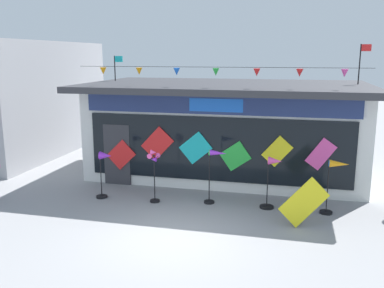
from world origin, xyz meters
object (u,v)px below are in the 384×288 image
at_px(wind_spinner_center_left, 215,168).
at_px(wind_spinner_center_right, 272,176).
at_px(wind_spinner_right, 335,177).
at_px(wind_spinner_left, 154,169).
at_px(display_kite_on_ground, 304,202).
at_px(wind_spinner_far_left, 104,166).
at_px(kite_shop_building, 227,127).

distance_m(wind_spinner_center_left, wind_spinner_center_right, 1.61).
bearing_deg(wind_spinner_right, wind_spinner_center_left, 178.99).
bearing_deg(wind_spinner_center_right, wind_spinner_center_left, 179.47).
bearing_deg(wind_spinner_center_right, wind_spinner_left, -174.90).
bearing_deg(wind_spinner_right, wind_spinner_center_right, 178.53).
bearing_deg(wind_spinner_left, display_kite_on_ground, -10.56).
height_order(wind_spinner_center_left, wind_spinner_center_right, wind_spinner_center_left).
relative_size(wind_spinner_far_left, wind_spinner_center_left, 0.90).
distance_m(wind_spinner_center_right, wind_spinner_right, 1.66).
bearing_deg(wind_spinner_left, wind_spinner_center_left, 10.29).
xyz_separation_m(wind_spinner_center_left, wind_spinner_right, (3.25, -0.06, -0.03)).
relative_size(wind_spinner_far_left, wind_spinner_right, 0.95).
distance_m(wind_spinner_left, wind_spinner_center_right, 3.33).
height_order(wind_spinner_right, display_kite_on_ground, wind_spinner_right).
bearing_deg(kite_shop_building, wind_spinner_far_left, -129.64).
relative_size(wind_spinner_left, wind_spinner_center_right, 1.06).
xyz_separation_m(wind_spinner_center_left, display_kite_on_ground, (2.45, -1.09, -0.45)).
relative_size(kite_shop_building, wind_spinner_center_left, 6.00).
bearing_deg(display_kite_on_ground, wind_spinner_right, 52.20).
xyz_separation_m(wind_spinner_center_right, wind_spinner_right, (1.65, -0.04, 0.12)).
xyz_separation_m(kite_shop_building, wind_spinner_center_left, (0.18, -3.41, -0.58)).
relative_size(kite_shop_building, wind_spinner_far_left, 6.65).
bearing_deg(wind_spinner_far_left, kite_shop_building, 50.36).
bearing_deg(wind_spinner_left, wind_spinner_far_left, 179.56).
height_order(wind_spinner_far_left, wind_spinner_center_left, wind_spinner_center_left).
height_order(wind_spinner_far_left, wind_spinner_right, wind_spinner_right).
bearing_deg(wind_spinner_center_right, display_kite_on_ground, -51.58).
xyz_separation_m(wind_spinner_far_left, wind_spinner_center_right, (4.86, 0.28, -0.07)).
relative_size(wind_spinner_center_left, display_kite_on_ground, 1.36).
distance_m(kite_shop_building, wind_spinner_left, 4.07).
bearing_deg(kite_shop_building, wind_spinner_right, -45.25).
bearing_deg(wind_spinner_left, wind_spinner_center_right, 5.10).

